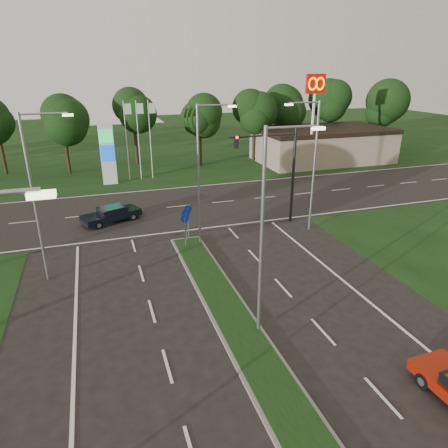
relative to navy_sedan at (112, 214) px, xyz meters
name	(u,v)px	position (x,y,z in m)	size (l,w,h in m)	color
ground	(310,448)	(4.54, -22.03, -0.63)	(160.00, 160.00, 0.00)	black
verge_far	(129,145)	(4.54, 32.97, -0.63)	(160.00, 50.00, 0.02)	black
cross_road	(166,208)	(4.54, 1.97, -0.63)	(160.00, 12.00, 0.02)	black
median_kerb	(259,362)	(4.54, -18.03, -0.57)	(2.00, 26.00, 0.12)	slate
commercial_building	(322,145)	(26.54, 13.97, 1.37)	(16.00, 9.00, 4.00)	gray
streetlight_median_near	(267,225)	(5.54, -16.03, 4.44)	(2.53, 0.22, 9.00)	gray
streetlight_median_far	(202,169)	(5.54, -6.03, 4.44)	(2.53, 0.22, 9.00)	gray
streetlight_left_far	(37,191)	(-3.76, -8.03, 4.44)	(2.53, 0.22, 9.00)	gray
streetlight_right_far	(312,161)	(13.34, -6.03, 4.44)	(2.53, 0.22, 9.00)	gray
traffic_signal	(278,162)	(11.73, -4.04, 4.02)	(5.10, 0.42, 7.00)	black
median_signs	(186,219)	(4.54, -5.63, 1.08)	(1.16, 1.76, 2.38)	gray
gas_pylon	(110,153)	(0.75, 11.01, 2.56)	(5.80, 1.26, 8.00)	silver
mcdonalds_sign	(315,98)	(22.54, 9.94, 7.35)	(2.20, 0.47, 10.40)	silver
treeline_far	(138,107)	(4.64, 17.90, 6.20)	(6.00, 6.00, 9.90)	black
navy_sedan	(112,214)	(0.00, 0.00, 0.00)	(4.64, 3.19, 1.18)	black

